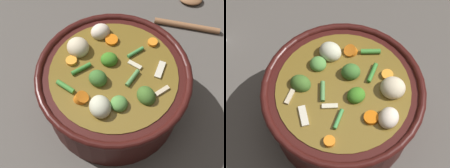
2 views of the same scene
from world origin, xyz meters
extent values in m
plane|color=#514C47|center=(0.00, 0.00, 0.00)|extent=(1.10, 1.10, 0.00)
cylinder|color=#38110F|center=(0.00, 0.00, 0.07)|extent=(0.32, 0.32, 0.14)
torus|color=#38110F|center=(0.00, 0.00, 0.14)|extent=(0.33, 0.33, 0.02)
cylinder|color=brown|center=(0.00, 0.00, 0.08)|extent=(0.27, 0.27, 0.13)
ellipsoid|color=#397A1F|center=(-0.03, -0.01, 0.15)|extent=(0.03, 0.04, 0.03)
ellipsoid|color=#538D40|center=(0.07, 0.02, 0.15)|extent=(0.04, 0.04, 0.03)
ellipsoid|color=#3B6E2C|center=(0.02, -0.03, 0.15)|extent=(0.05, 0.05, 0.03)
ellipsoid|color=#3E6626|center=(0.05, 0.07, 0.14)|extent=(0.06, 0.05, 0.04)
cylinder|color=orange|center=(0.07, -0.06, 0.14)|extent=(0.03, 0.03, 0.03)
cylinder|color=orange|center=(-0.09, 0.08, 0.14)|extent=(0.03, 0.03, 0.01)
cylinder|color=orange|center=(-0.08, -0.01, 0.14)|extent=(0.04, 0.04, 0.01)
cylinder|color=orange|center=(-0.02, -0.09, 0.14)|extent=(0.03, 0.03, 0.01)
ellipsoid|color=beige|center=(-0.10, -0.04, 0.15)|extent=(0.05, 0.06, 0.03)
ellipsoid|color=beige|center=(-0.05, -0.08, 0.15)|extent=(0.07, 0.07, 0.04)
ellipsoid|color=beige|center=(0.08, -0.02, 0.15)|extent=(0.06, 0.06, 0.04)
cylinder|color=#357B2E|center=(0.00, -0.07, 0.15)|extent=(0.03, 0.04, 0.01)
cylinder|color=#408A34|center=(0.05, -0.09, 0.15)|extent=(0.03, 0.04, 0.01)
cylinder|color=#4E8344|center=(0.01, 0.04, 0.15)|extent=(0.04, 0.03, 0.01)
cylinder|color=#3D8940|center=(-0.05, 0.04, 0.15)|extent=(0.03, 0.04, 0.01)
cube|color=beige|center=(-0.02, 0.10, 0.14)|extent=(0.04, 0.02, 0.01)
cube|color=beige|center=(-0.02, 0.04, 0.14)|extent=(0.02, 0.03, 0.01)
cube|color=beige|center=(0.03, 0.10, 0.14)|extent=(0.03, 0.03, 0.01)
camera|label=1|loc=(0.33, 0.03, 0.67)|focal=48.18mm
camera|label=2|loc=(-0.28, 0.17, 0.73)|focal=54.30mm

